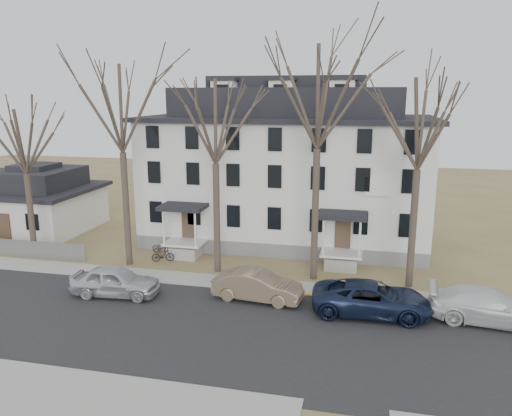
% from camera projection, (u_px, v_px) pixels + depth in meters
% --- Properties ---
extents(ground, '(120.00, 120.00, 0.00)m').
position_uv_depth(ground, '(264.00, 359.00, 20.84)').
color(ground, olive).
rests_on(ground, ground).
extents(main_road, '(120.00, 10.00, 0.04)m').
position_uv_depth(main_road, '(273.00, 337.00, 22.74)').
color(main_road, '#27272A').
rests_on(main_road, ground).
extents(far_sidewalk, '(120.00, 2.00, 0.08)m').
position_uv_depth(far_sidewalk, '(292.00, 288.00, 28.45)').
color(far_sidewalk, '#A09F97').
rests_on(far_sidewalk, ground).
extents(near_sidewalk_left, '(20.00, 5.00, 0.08)m').
position_uv_depth(near_sidewalk_left, '(16.00, 405.00, 17.80)').
color(near_sidewalk_left, '#A09F97').
rests_on(near_sidewalk_left, ground).
extents(yellow_curb, '(14.00, 0.25, 0.06)m').
position_uv_depth(yellow_curb, '(383.00, 302.00, 26.52)').
color(yellow_curb, gold).
rests_on(yellow_curb, ground).
extents(boarding_house, '(20.80, 12.36, 12.05)m').
position_uv_depth(boarding_house, '(287.00, 169.00, 37.14)').
color(boarding_house, slate).
rests_on(boarding_house, ground).
extents(small_house, '(8.70, 8.70, 5.00)m').
position_uv_depth(small_house, '(38.00, 203.00, 40.26)').
color(small_house, silver).
rests_on(small_house, ground).
extents(tree_far_left, '(8.40, 8.40, 13.72)m').
position_uv_depth(tree_far_left, '(120.00, 102.00, 30.20)').
color(tree_far_left, '#473B31').
rests_on(tree_far_left, ground).
extents(tree_mid_left, '(7.80, 7.80, 12.74)m').
position_uv_depth(tree_mid_left, '(215.00, 115.00, 29.08)').
color(tree_mid_left, '#473B31').
rests_on(tree_mid_left, ground).
extents(tree_center, '(9.00, 9.00, 14.70)m').
position_uv_depth(tree_center, '(319.00, 89.00, 27.46)').
color(tree_center, '#473B31').
rests_on(tree_center, ground).
extents(tree_mid_right, '(7.80, 7.80, 12.74)m').
position_uv_depth(tree_mid_right, '(421.00, 117.00, 26.62)').
color(tree_mid_right, '#473B31').
rests_on(tree_mid_right, ground).
extents(tree_bungalow, '(6.60, 6.60, 10.78)m').
position_uv_depth(tree_bungalow, '(23.00, 137.00, 32.19)').
color(tree_bungalow, '#473B31').
rests_on(tree_bungalow, ground).
extents(car_silver, '(4.95, 2.31, 1.64)m').
position_uv_depth(car_silver, '(116.00, 282.00, 27.21)').
color(car_silver, silver).
rests_on(car_silver, ground).
extents(car_tan, '(4.94, 2.14, 1.58)m').
position_uv_depth(car_tan, '(258.00, 286.00, 26.63)').
color(car_tan, '#7C6850').
rests_on(car_tan, ground).
extents(car_navy, '(5.97, 2.84, 1.64)m').
position_uv_depth(car_navy, '(372.00, 299.00, 24.88)').
color(car_navy, '#17213C').
rests_on(car_navy, ground).
extents(car_white, '(5.82, 2.79, 1.64)m').
position_uv_depth(car_white, '(489.00, 307.00, 23.99)').
color(car_white, silver).
rests_on(car_white, ground).
extents(bicycle_left, '(1.68, 0.98, 0.83)m').
position_uv_depth(bicycle_left, '(162.00, 249.00, 34.37)').
color(bicycle_left, black).
rests_on(bicycle_left, ground).
extents(bicycle_right, '(1.52, 0.92, 0.89)m').
position_uv_depth(bicycle_right, '(163.00, 256.00, 32.78)').
color(bicycle_right, black).
rests_on(bicycle_right, ground).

